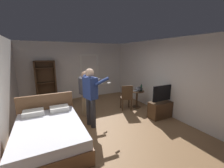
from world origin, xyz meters
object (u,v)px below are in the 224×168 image
object	(u,v)px
tv_flatscreen	(162,107)
bottle_on_table	(141,88)
bed	(49,133)
person_blue_shirt	(91,94)
laptop	(137,90)
side_table	(137,96)
bookshelf	(46,81)
wooden_chair	(126,96)
person_striped_shirt	(86,91)
suitcase_small	(58,101)
suitcase_dark	(62,100)

from	to	relation	value
tv_flatscreen	bottle_on_table	distance (m)	1.15
bed	person_blue_shirt	bearing A→B (deg)	20.52
laptop	person_blue_shirt	bearing A→B (deg)	-164.61
bottle_on_table	tv_flatscreen	bearing A→B (deg)	-83.68
side_table	bottle_on_table	size ratio (longest dim) A/B	2.50
tv_flatscreen	laptop	distance (m)	1.19
side_table	bookshelf	bearing A→B (deg)	145.99
bookshelf	person_blue_shirt	size ratio (longest dim) A/B	1.07
bottle_on_table	person_blue_shirt	bearing A→B (deg)	-166.58
person_blue_shirt	bed	bearing A→B (deg)	-159.48
wooden_chair	person_striped_shirt	distance (m)	1.61
bed	suitcase_small	distance (m)	2.66
bed	tv_flatscreen	size ratio (longest dim) A/B	1.86
person_blue_shirt	tv_flatscreen	bearing A→B (deg)	-11.79
bed	tv_flatscreen	xyz separation A→B (m)	(3.58, -0.05, 0.04)
side_table	person_blue_shirt	bearing A→B (deg)	-163.73
bottle_on_table	wooden_chair	distance (m)	0.72
wooden_chair	suitcase_small	distance (m)	2.86
bookshelf	suitcase_small	xyz separation A→B (m)	(0.35, -0.63, -0.77)
bed	person_striped_shirt	distance (m)	1.81
wooden_chair	laptop	bearing A→B (deg)	-0.55
person_striped_shirt	suitcase_small	bearing A→B (deg)	118.66
person_blue_shirt	suitcase_small	xyz separation A→B (m)	(-0.74, 2.17, -0.78)
bottle_on_table	suitcase_dark	distance (m)	3.36
person_blue_shirt	person_striped_shirt	world-z (taller)	person_blue_shirt
laptop	suitcase_small	bearing A→B (deg)	150.77
bookshelf	person_striped_shirt	bearing A→B (deg)	-61.17
person_blue_shirt	suitcase_dark	size ratio (longest dim) A/B	3.63
bottle_on_table	suitcase_small	bearing A→B (deg)	151.60
wooden_chair	person_blue_shirt	xyz separation A→B (m)	(-1.61, -0.58, 0.47)
tv_flatscreen	bottle_on_table	world-z (taller)	tv_flatscreen
suitcase_small	person_striped_shirt	bearing A→B (deg)	-45.80
side_table	wooden_chair	size ratio (longest dim) A/B	0.71
person_blue_shirt	person_striped_shirt	size ratio (longest dim) A/B	1.10
laptop	suitcase_small	world-z (taller)	laptop
bed	side_table	size ratio (longest dim) A/B	2.99
bookshelf	laptop	distance (m)	3.90
wooden_chair	tv_flatscreen	bearing A→B (deg)	-54.38
suitcase_dark	suitcase_small	distance (m)	0.20
bed	side_table	world-z (taller)	bed
bottle_on_table	suitcase_dark	xyz separation A→B (m)	(-2.83, 1.70, -0.60)
person_striped_shirt	suitcase_dark	distance (m)	1.78
suitcase_dark	person_blue_shirt	bearing A→B (deg)	-67.61
bed	suitcase_dark	size ratio (longest dim) A/B	4.35
person_blue_shirt	laptop	bearing A→B (deg)	15.39
bookshelf	suitcase_dark	bearing A→B (deg)	-46.32
suitcase_dark	suitcase_small	xyz separation A→B (m)	(-0.18, -0.07, 0.02)
person_blue_shirt	suitcase_small	size ratio (longest dim) A/B	3.67
person_blue_shirt	suitcase_dark	bearing A→B (deg)	104.09
bed	side_table	bearing A→B (deg)	17.82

